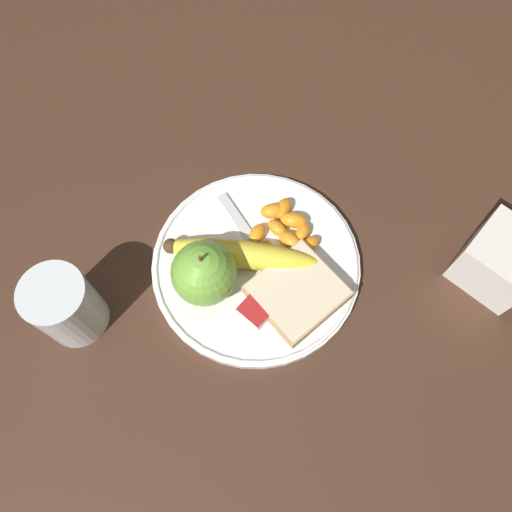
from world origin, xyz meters
TOP-DOWN VIEW (x-y plane):
  - ground_plane at (0.00, 0.00)m, footprint 3.00×3.00m
  - plate at (0.00, 0.00)m, footprint 0.26×0.26m
  - juice_glass at (-0.19, 0.11)m, footprint 0.07×0.07m
  - apple at (-0.06, 0.03)m, footprint 0.08×0.08m
  - banana at (-0.01, 0.02)m, footprint 0.13×0.17m
  - bread_slice at (-0.00, -0.06)m, footprint 0.11×0.10m
  - fork at (0.01, -0.00)m, footprint 0.07×0.17m
  - jam_packet at (-0.04, -0.04)m, footprint 0.04×0.03m
  - orange_segment_0 at (0.08, 0.02)m, footprint 0.03×0.02m
  - orange_segment_1 at (0.04, -0.03)m, footprint 0.04×0.03m
  - orange_segment_2 at (0.03, 0.02)m, footprint 0.03×0.02m
  - orange_segment_3 at (0.05, 0.01)m, footprint 0.02×0.03m
  - orange_segment_4 at (0.07, -0.00)m, footprint 0.03×0.04m
  - orange_segment_5 at (0.05, -0.01)m, footprint 0.02×0.03m
  - orange_segment_6 at (0.02, 0.00)m, footprint 0.03×0.03m
  - orange_segment_7 at (0.07, -0.02)m, footprint 0.03×0.02m
  - orange_segment_8 at (0.06, -0.04)m, footprint 0.03×0.02m
  - orange_segment_9 at (0.06, 0.03)m, footprint 0.04×0.04m
  - condiment_caddy at (0.18, -0.22)m, footprint 0.08×0.08m

SIDE VIEW (x-z plane):
  - ground_plane at x=0.00m, z-range 0.00..0.00m
  - plate at x=0.00m, z-range 0.00..0.02m
  - fork at x=0.01m, z-range 0.01..0.02m
  - orange_segment_6 at x=0.02m, z-range 0.01..0.03m
  - orange_segment_8 at x=0.06m, z-range 0.01..0.03m
  - orange_segment_7 at x=0.07m, z-range 0.01..0.03m
  - orange_segment_3 at x=0.05m, z-range 0.01..0.03m
  - orange_segment_2 at x=0.03m, z-range 0.01..0.03m
  - orange_segment_0 at x=0.08m, z-range 0.01..0.03m
  - orange_segment_5 at x=0.05m, z-range 0.01..0.03m
  - orange_segment_9 at x=0.06m, z-range 0.01..0.03m
  - orange_segment_4 at x=0.07m, z-range 0.01..0.03m
  - orange_segment_1 at x=0.04m, z-range 0.01..0.03m
  - jam_packet at x=-0.04m, z-range 0.01..0.03m
  - bread_slice at x=0.00m, z-range 0.01..0.03m
  - banana at x=-0.01m, z-range 0.01..0.05m
  - condiment_caddy at x=0.18m, z-range 0.00..0.07m
  - juice_glass at x=-0.19m, z-range 0.00..0.09m
  - apple at x=-0.06m, z-range 0.01..0.09m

